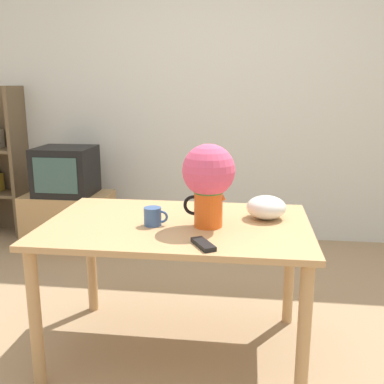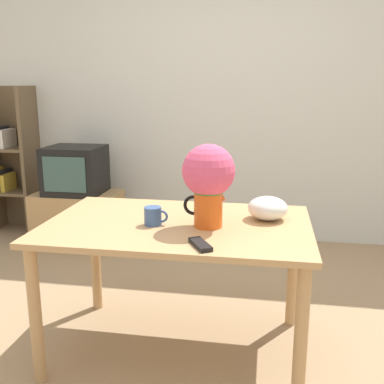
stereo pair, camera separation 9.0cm
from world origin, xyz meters
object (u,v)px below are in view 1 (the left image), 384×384
(coffee_mug, at_px, (153,216))
(tv_set, at_px, (66,171))
(flower_vase, at_px, (209,178))
(white_bowl, at_px, (266,207))

(coffee_mug, distance_m, tv_set, 1.92)
(flower_vase, bearing_deg, coffee_mug, -175.76)
(coffee_mug, relative_size, white_bowl, 0.59)
(flower_vase, relative_size, coffee_mug, 3.38)
(flower_vase, height_order, tv_set, flower_vase)
(coffee_mug, xyz_separation_m, tv_set, (-1.12, 1.55, -0.08))
(coffee_mug, height_order, white_bowl, white_bowl)
(flower_vase, xyz_separation_m, coffee_mug, (-0.28, -0.02, -0.20))
(white_bowl, height_order, tv_set, tv_set)
(coffee_mug, bearing_deg, tv_set, 125.68)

